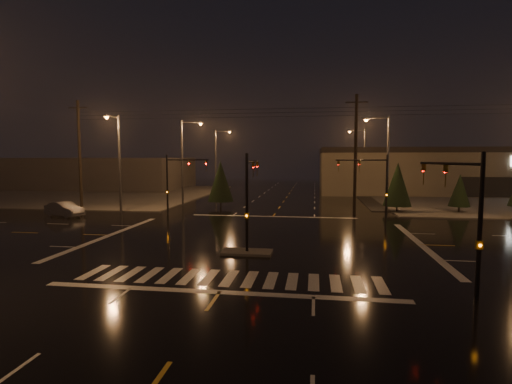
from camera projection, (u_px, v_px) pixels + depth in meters
ground at (257, 240)px, 27.95m from camera, size 140.00×140.00×0.00m
sidewalk_ne at (512, 200)px, 53.13m from camera, size 36.00×36.00×0.12m
sidewalk_nw at (94, 194)px, 61.88m from camera, size 36.00×36.00×0.12m
median_island at (247, 252)px, 24.00m from camera, size 3.00×1.60×0.15m
crosswalk at (229, 278)px, 19.08m from camera, size 15.00×2.60×0.01m
stop_bar_near at (219, 292)px, 17.11m from camera, size 16.00×0.50×0.01m
stop_bar_far at (273, 216)px, 38.79m from camera, size 16.00×0.50×0.01m
retail_building at (499, 168)px, 67.82m from camera, size 60.20×28.30×7.20m
commercial_block at (103, 173)px, 74.19m from camera, size 30.00×18.00×5.60m
signal_mast_median at (249, 190)px, 24.59m from camera, size 0.25×4.59×6.00m
signal_mast_ne at (376, 179)px, 36.21m from camera, size 4.84×1.86×6.00m
signal_mast_nw at (176, 177)px, 38.98m from camera, size 4.84×1.86×6.00m
signal_mast_se at (466, 207)px, 16.52m from camera, size 1.55×3.87×6.00m
streetlight_1 at (185, 157)px, 46.80m from camera, size 2.77×0.32×10.00m
streetlight_2 at (218, 157)px, 62.57m from camera, size 2.77×0.32×10.00m
streetlight_3 at (385, 157)px, 41.57m from camera, size 2.77×0.32×10.00m
streetlight_4 at (362, 157)px, 61.28m from camera, size 2.77×0.32×10.00m
streetlight_5 at (118, 157)px, 40.79m from camera, size 0.32×2.77×10.00m
utility_pole_0 at (80, 154)px, 44.41m from camera, size 2.20×0.32×12.00m
utility_pole_1 at (356, 153)px, 40.03m from camera, size 2.20×0.32×12.00m
conifer_0 at (398, 184)px, 41.39m from camera, size 2.89×2.89×5.21m
conifer_1 at (460, 190)px, 41.03m from camera, size 2.14×2.14×4.04m
conifer_3 at (221, 181)px, 45.67m from camera, size 2.96×2.96×5.32m
car_crossing at (64, 209)px, 38.84m from camera, size 4.61×2.99×1.43m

